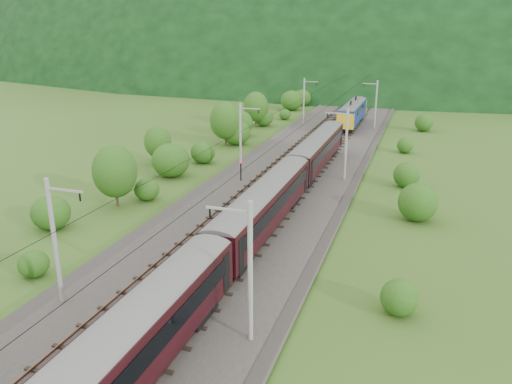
% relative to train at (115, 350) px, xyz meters
% --- Properties ---
extents(ground, '(600.00, 600.00, 0.00)m').
position_rel_train_xyz_m(ground, '(-2.40, 6.76, -3.30)').
color(ground, '#375019').
rests_on(ground, ground).
extents(railbed, '(14.00, 220.00, 0.30)m').
position_rel_train_xyz_m(railbed, '(-2.40, 16.76, -3.15)').
color(railbed, '#38332D').
rests_on(railbed, ground).
extents(track_left, '(2.40, 220.00, 0.27)m').
position_rel_train_xyz_m(track_left, '(-4.80, 16.76, -2.93)').
color(track_left, brown).
rests_on(track_left, railbed).
extents(track_right, '(2.40, 220.00, 0.27)m').
position_rel_train_xyz_m(track_right, '(-0.00, 16.76, -2.93)').
color(track_right, brown).
rests_on(track_right, railbed).
extents(catenary_left, '(2.54, 192.28, 8.00)m').
position_rel_train_xyz_m(catenary_left, '(-8.52, 38.76, 1.20)').
color(catenary_left, gray).
rests_on(catenary_left, railbed).
extents(catenary_right, '(2.54, 192.28, 8.00)m').
position_rel_train_xyz_m(catenary_right, '(3.72, 38.76, 1.20)').
color(catenary_right, gray).
rests_on(catenary_right, railbed).
extents(overhead_wires, '(4.83, 198.00, 0.03)m').
position_rel_train_xyz_m(overhead_wires, '(-2.40, 16.76, 3.80)').
color(overhead_wires, black).
rests_on(overhead_wires, ground).
extents(mountain_main, '(504.00, 360.00, 244.00)m').
position_rel_train_xyz_m(mountain_main, '(-2.40, 266.76, -3.30)').
color(mountain_main, black).
rests_on(mountain_main, ground).
extents(mountain_ridge, '(336.00, 280.00, 132.00)m').
position_rel_train_xyz_m(mountain_ridge, '(-122.40, 306.76, -3.30)').
color(mountain_ridge, black).
rests_on(mountain_ridge, ground).
extents(train, '(2.76, 151.30, 4.78)m').
position_rel_train_xyz_m(train, '(0.00, 0.00, 0.00)').
color(train, black).
rests_on(train, ground).
extents(hazard_post_near, '(0.18, 0.18, 1.67)m').
position_rel_train_xyz_m(hazard_post_near, '(-2.58, 43.43, -2.16)').
color(hazard_post_near, red).
rests_on(hazard_post_near, railbed).
extents(hazard_post_far, '(0.14, 0.14, 1.30)m').
position_rel_train_xyz_m(hazard_post_far, '(-2.26, 69.37, -2.35)').
color(hazard_post_far, red).
rests_on(hazard_post_far, railbed).
extents(signal, '(0.25, 0.25, 2.24)m').
position_rel_train_xyz_m(signal, '(-7.05, 34.60, -1.69)').
color(signal, black).
rests_on(signal, railbed).
extents(vegetation_left, '(13.49, 146.80, 6.78)m').
position_rel_train_xyz_m(vegetation_left, '(-16.05, 29.58, -0.70)').
color(vegetation_left, '#255216').
rests_on(vegetation_left, ground).
extents(vegetation_right, '(6.30, 108.28, 3.14)m').
position_rel_train_xyz_m(vegetation_right, '(10.67, 20.82, -1.99)').
color(vegetation_right, '#255216').
rests_on(vegetation_right, ground).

